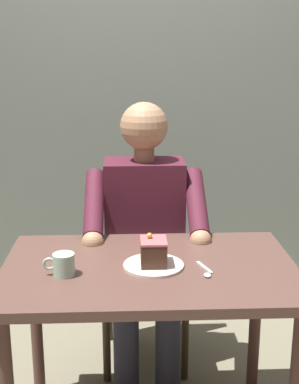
{
  "coord_description": "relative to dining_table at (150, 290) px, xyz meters",
  "views": [
    {
      "loc": [
        0.08,
        1.78,
        1.5
      ],
      "look_at": [
        -0.0,
        -0.1,
        0.99
      ],
      "focal_mm": 49.6,
      "sensor_mm": 36.0,
      "label": 1
    }
  ],
  "objects": [
    {
      "name": "coffee_cup",
      "position": [
        0.3,
        0.07,
        0.14
      ],
      "size": [
        0.11,
        0.08,
        0.08
      ],
      "color": "#A8D2B8",
      "rests_on": "dining_table"
    },
    {
      "name": "chair",
      "position": [
        0.0,
        -0.64,
        -0.15
      ],
      "size": [
        0.42,
        0.42,
        0.9
      ],
      "color": "#493A24",
      "rests_on": "ground"
    },
    {
      "name": "seated_person",
      "position": [
        0.0,
        -0.47,
        0.02
      ],
      "size": [
        0.53,
        0.58,
        1.27
      ],
      "color": "#4E1B2B",
      "rests_on": "ground"
    },
    {
      "name": "dining_table",
      "position": [
        0.0,
        0.0,
        0.0
      ],
      "size": [
        1.07,
        0.68,
        0.74
      ],
      "color": "brown",
      "rests_on": "ground"
    },
    {
      "name": "dessert_spoon",
      "position": [
        -0.2,
        0.07,
        0.1
      ],
      "size": [
        0.05,
        0.14,
        0.01
      ],
      "color": "silver",
      "rests_on": "dining_table"
    },
    {
      "name": "cake_slice",
      "position": [
        -0.01,
        0.01,
        0.15
      ],
      "size": [
        0.09,
        0.11,
        0.11
      ],
      "color": "#442A1D",
      "rests_on": "dessert_plate"
    },
    {
      "name": "dessert_plate",
      "position": [
        -0.01,
        0.01,
        0.1
      ],
      "size": [
        0.22,
        0.22,
        0.01
      ],
      "primitive_type": "cylinder",
      "color": "silver",
      "rests_on": "dining_table"
    },
    {
      "name": "cafe_rear_panel",
      "position": [
        0.0,
        -1.49,
        0.86
      ],
      "size": [
        6.4,
        0.12,
        3.0
      ],
      "primitive_type": "cube",
      "color": "gray",
      "rests_on": "ground"
    }
  ]
}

